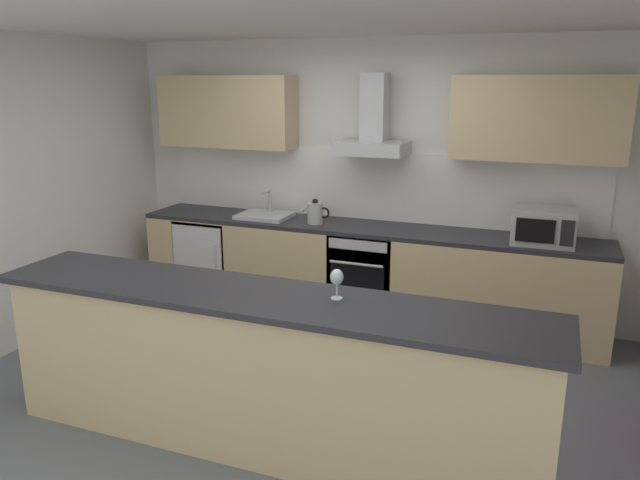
% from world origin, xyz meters
% --- Properties ---
extents(ground, '(5.99, 4.82, 0.02)m').
position_xyz_m(ground, '(0.00, 0.00, -0.01)').
color(ground, slate).
extents(ceiling, '(5.99, 4.82, 0.02)m').
position_xyz_m(ceiling, '(0.00, 0.00, 2.61)').
color(ceiling, white).
extents(wall_back, '(5.99, 0.12, 2.60)m').
position_xyz_m(wall_back, '(0.00, 1.97, 1.30)').
color(wall_back, white).
rests_on(wall_back, ground).
extents(wall_left, '(0.12, 4.82, 2.60)m').
position_xyz_m(wall_left, '(-2.55, 0.00, 1.30)').
color(wall_left, white).
rests_on(wall_left, ground).
extents(backsplash_tile, '(4.24, 0.02, 0.66)m').
position_xyz_m(backsplash_tile, '(0.00, 1.90, 1.23)').
color(backsplash_tile, white).
extents(counter_back, '(4.39, 0.60, 0.90)m').
position_xyz_m(counter_back, '(0.00, 1.59, 0.45)').
color(counter_back, '#D1B784').
rests_on(counter_back, ground).
extents(counter_island, '(3.46, 0.64, 1.01)m').
position_xyz_m(counter_island, '(0.09, -0.68, 0.51)').
color(counter_island, '#D1B784').
rests_on(counter_island, ground).
extents(upper_cabinets, '(4.33, 0.32, 0.70)m').
position_xyz_m(upper_cabinets, '(0.00, 1.74, 1.91)').
color(upper_cabinets, '#D1B784').
extents(oven, '(0.60, 0.62, 0.80)m').
position_xyz_m(oven, '(0.07, 1.56, 0.46)').
color(oven, slate).
rests_on(oven, ground).
extents(refrigerator, '(0.58, 0.60, 0.85)m').
position_xyz_m(refrigerator, '(-1.60, 1.56, 0.43)').
color(refrigerator, white).
rests_on(refrigerator, ground).
extents(microwave, '(0.50, 0.38, 0.30)m').
position_xyz_m(microwave, '(1.59, 1.54, 1.05)').
color(microwave, '#B7BABC').
rests_on(microwave, counter_back).
extents(sink, '(0.50, 0.40, 0.26)m').
position_xyz_m(sink, '(-0.99, 1.58, 0.93)').
color(sink, silver).
rests_on(sink, counter_back).
extents(kettle, '(0.29, 0.15, 0.24)m').
position_xyz_m(kettle, '(-0.44, 1.53, 1.01)').
color(kettle, '#B7BABC').
rests_on(kettle, counter_back).
extents(range_hood, '(0.62, 0.45, 0.72)m').
position_xyz_m(range_hood, '(0.07, 1.69, 1.79)').
color(range_hood, '#B7BABC').
extents(wine_glass, '(0.08, 0.08, 0.18)m').
position_xyz_m(wine_glass, '(0.54, -0.59, 1.13)').
color(wine_glass, silver).
rests_on(wine_glass, counter_island).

